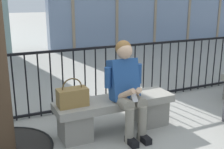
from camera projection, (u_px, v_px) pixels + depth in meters
The scene contains 5 objects.
ground_plane at pixel (115, 130), 3.85m from camera, with size 60.00×60.00×0.00m, color #9E9B93.
stone_bench at pixel (115, 111), 3.78m from camera, with size 1.60×0.44×0.45m.
seated_person_with_phone at pixel (127, 86), 3.60m from camera, with size 0.52×0.66×1.21m.
handbag_on_bench at pixel (72, 97), 3.45m from camera, with size 0.37×0.19×0.35m.
plaza_railing at pixel (90, 78), 4.49m from camera, with size 8.72×0.04×0.99m.
Camera 1 is at (-1.54, -3.16, 1.74)m, focal length 45.94 mm.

